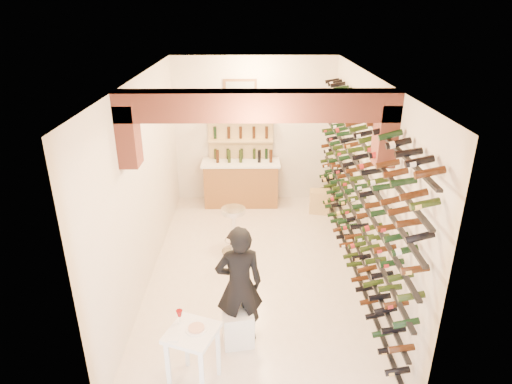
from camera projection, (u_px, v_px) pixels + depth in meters
ground at (256, 269)px, 7.54m from camera, size 6.00×6.00×0.00m
room_shell at (256, 147)px, 6.42m from camera, size 3.52×6.02×3.21m
wine_rack at (353, 185)px, 6.95m from camera, size 0.32×5.70×2.56m
back_counter at (241, 182)px, 9.76m from camera, size 1.70×0.62×1.29m
back_shelving at (241, 151)px, 9.73m from camera, size 1.40×0.31×2.73m
tasting_table at (192, 340)px, 5.04m from camera, size 0.69×0.69×0.94m
white_stool at (238, 326)px, 5.83m from camera, size 0.45×0.45×0.49m
person at (239, 285)px, 5.67m from camera, size 0.67×0.50×1.69m
chrome_barstool at (234, 227)px, 7.83m from camera, size 0.46×0.46×0.88m
crate_lower at (320, 207)px, 9.53m from camera, size 0.48×0.38×0.26m
crate_upper at (320, 196)px, 9.43m from camera, size 0.45×0.33×0.25m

